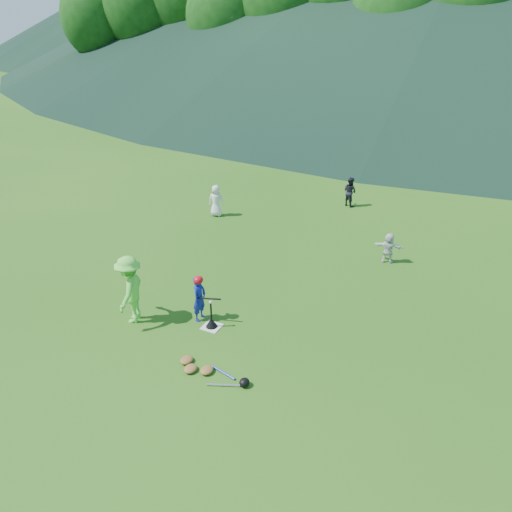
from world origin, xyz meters
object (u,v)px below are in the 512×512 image
(home_plate, at_px, (212,327))
(fielder_a, at_px, (216,201))
(fielder_b, at_px, (350,192))
(batting_tee, at_px, (212,323))
(equipment_pile, at_px, (207,370))
(fielder_d, at_px, (389,248))
(adult_coach, at_px, (130,290))
(batter_child, at_px, (199,298))

(home_plate, xyz_separation_m, fielder_a, (-3.78, 6.61, 0.60))
(fielder_a, distance_m, fielder_b, 5.45)
(fielder_a, height_order, batting_tee, fielder_a)
(fielder_b, distance_m, batting_tee, 10.02)
(equipment_pile, bearing_deg, fielder_a, 119.31)
(fielder_a, xyz_separation_m, equipment_pile, (4.59, -8.18, -0.55))
(fielder_d, distance_m, batting_tee, 6.42)
(adult_coach, height_order, equipment_pile, adult_coach)
(fielder_b, height_order, batting_tee, fielder_b)
(adult_coach, height_order, fielder_b, adult_coach)
(adult_coach, distance_m, fielder_b, 10.90)
(batting_tee, height_order, equipment_pile, batting_tee)
(batter_child, bearing_deg, home_plate, -113.87)
(adult_coach, bearing_deg, fielder_b, 148.03)
(batter_child, bearing_deg, batting_tee, -113.87)
(fielder_a, bearing_deg, fielder_b, -156.02)
(fielder_b, relative_size, fielder_d, 1.21)
(adult_coach, bearing_deg, fielder_a, 175.12)
(batter_child, relative_size, fielder_a, 1.00)
(home_plate, bearing_deg, fielder_b, 87.16)
(batting_tee, xyz_separation_m, equipment_pile, (0.82, -1.57, -0.06))
(fielder_d, bearing_deg, batter_child, 49.05)
(home_plate, height_order, equipment_pile, equipment_pile)
(equipment_pile, bearing_deg, batter_child, 125.87)
(batter_child, bearing_deg, fielder_d, -34.36)
(home_plate, xyz_separation_m, fielder_d, (3.10, 5.61, 0.49))
(adult_coach, bearing_deg, equipment_pile, 52.31)
(fielder_a, bearing_deg, fielder_d, 157.31)
(batter_child, xyz_separation_m, batting_tee, (0.46, -0.19, -0.49))
(batter_child, height_order, fielder_b, batter_child)
(batting_tee, bearing_deg, batter_child, 157.16)
(batter_child, xyz_separation_m, adult_coach, (-1.51, -0.81, 0.29))
(home_plate, distance_m, fielder_b, 10.02)
(home_plate, relative_size, fielder_b, 0.38)
(fielder_d, bearing_deg, home_plate, 53.43)
(batting_tee, bearing_deg, home_plate, 0.00)
(home_plate, height_order, fielder_b, fielder_b)
(batter_child, distance_m, adult_coach, 1.74)
(fielder_a, relative_size, batting_tee, 1.80)
(adult_coach, relative_size, fielder_a, 1.48)
(fielder_a, bearing_deg, batting_tee, 105.33)
(fielder_a, xyz_separation_m, fielder_d, (6.88, -1.00, -0.12))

